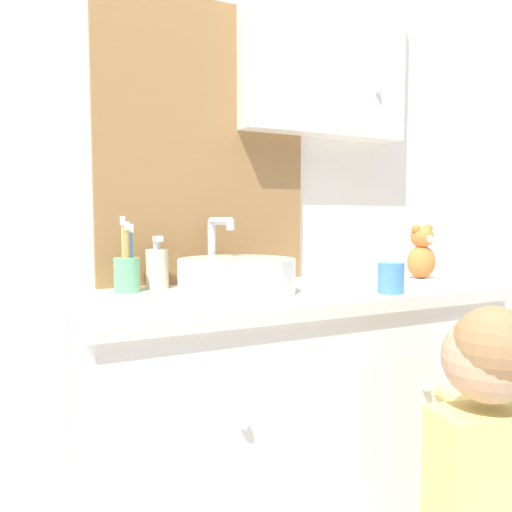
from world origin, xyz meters
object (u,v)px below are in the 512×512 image
child_figure (484,469)px  drinking_cup (391,278)px  sink_basin (236,274)px  teddy_bear (422,253)px  toothbrush_holder (127,272)px  soap_dispenser (157,268)px

child_figure → drinking_cup: (0.00, 0.31, 0.38)m
sink_basin → teddy_bear: sink_basin is taller
toothbrush_holder → child_figure: size_ratio=0.22×
child_figure → soap_dispenser: bearing=128.3°
toothbrush_holder → soap_dispenser: bearing=19.6°
toothbrush_holder → child_figure: bearing=-45.7°
child_figure → sink_basin: bearing=126.3°
teddy_bear → drinking_cup: (-0.31, -0.21, -0.04)m
soap_dispenser → child_figure: (0.52, -0.66, -0.39)m
toothbrush_holder → soap_dispenser: toothbrush_holder is taller
soap_dispenser → toothbrush_holder: bearing=-160.4°
soap_dispenser → child_figure: bearing=-51.7°
toothbrush_holder → soap_dispenser: 0.10m
toothbrush_holder → drinking_cup: 0.70m
sink_basin → toothbrush_holder: bearing=151.0°
sink_basin → drinking_cup: 0.41m
sink_basin → drinking_cup: sink_basin is taller
sink_basin → soap_dispenser: bearing=133.5°
teddy_bear → soap_dispenser: bearing=170.1°
toothbrush_holder → drinking_cup: toothbrush_holder is taller
toothbrush_holder → teddy_bear: (0.93, -0.11, 0.03)m
sink_basin → drinking_cup: (0.36, -0.18, -0.01)m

